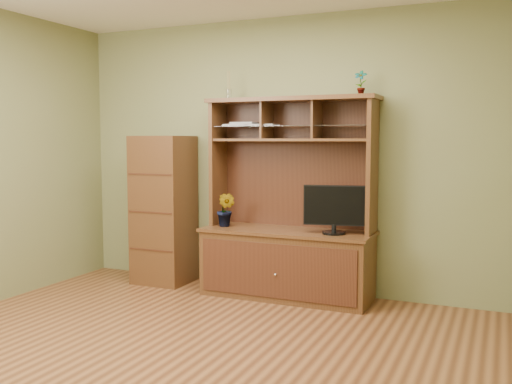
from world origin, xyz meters
The scene contains 8 objects.
room centered at (0.00, 0.00, 1.35)m, with size 4.54×4.04×2.74m.
media_hutch centered at (0.16, 1.73, 0.52)m, with size 1.66×0.61×1.90m.
monitor centered at (0.64, 1.65, 0.88)m, with size 0.55×0.22×0.44m.
orchid_plant centered at (-0.46, 1.65, 0.82)m, with size 0.18×0.15×0.33m, color #2E521C.
top_plant centered at (0.82, 1.80, 2.01)m, with size 0.12×0.08×0.22m, color #396B25.
reed_diffuser centered at (-0.50, 1.81, 2.01)m, with size 0.06×0.06×0.28m.
magazines centered at (-0.29, 1.81, 1.65)m, with size 0.55×0.23×0.04m.
side_cabinet centered at (-1.23, 1.73, 0.77)m, with size 0.55×0.50×1.54m.
Camera 1 is at (2.04, -3.31, 1.50)m, focal length 40.00 mm.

